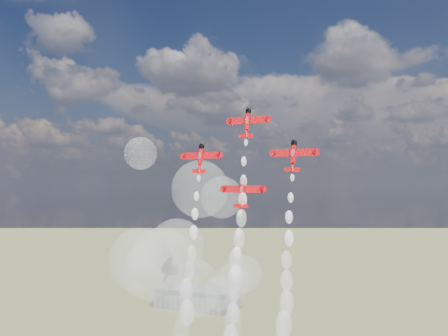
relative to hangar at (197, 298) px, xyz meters
name	(u,v)px	position (x,y,z in m)	size (l,w,h in m)	color
hangar	(197,298)	(0.00, 0.00, 0.00)	(50.00, 28.00, 13.00)	gray
plane_lead	(247,123)	(116.50, -179.12, 90.11)	(11.12, 3.75, 7.88)	red
plane_left	(200,158)	(103.45, -180.82, 81.13)	(11.12, 3.75, 7.88)	red
plane_right	(293,155)	(129.56, -180.82, 81.13)	(11.12, 3.75, 7.88)	red
plane_slot	(242,192)	(116.50, -182.52, 72.15)	(11.12, 3.75, 7.88)	red
smoke_trail_lead	(233,314)	(116.49, -187.90, 42.64)	(5.66, 12.71, 56.93)	white
drifted_smoke_cloud	(176,249)	(79.24, -154.39, 52.76)	(53.34, 40.70, 56.95)	white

